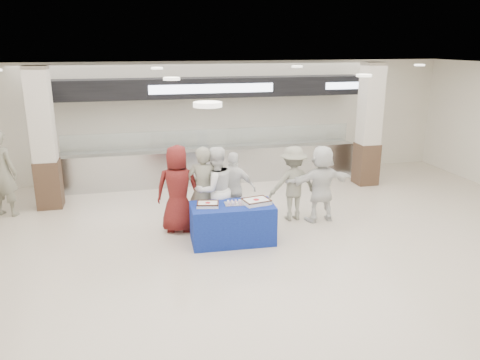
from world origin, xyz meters
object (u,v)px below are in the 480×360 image
object	(u,v)px
sheet_cake_left	(208,204)
chef_short	(234,189)
sheet_cake_right	(256,201)
civilian_white	(321,184)
chef_tall	(215,190)
soldier_bg	(2,173)
display_table	(233,223)
cupcake_tray	(234,203)
civilian_maroon	(178,189)
soldier_b	(293,183)
soldier_a	(203,190)

from	to	relation	value
sheet_cake_left	chef_short	size ratio (longest dim) A/B	0.29
sheet_cake_right	civilian_white	size ratio (longest dim) A/B	0.33
chef_tall	soldier_bg	bearing A→B (deg)	-40.61
display_table	soldier_bg	bearing A→B (deg)	152.64
cupcake_tray	civilian_white	size ratio (longest dim) A/B	0.23
display_table	chef_tall	xyz separation A→B (m)	(-0.21, 0.64, 0.49)
civilian_white	civilian_maroon	bearing A→B (deg)	-6.76
civilian_maroon	civilian_white	size ratio (longest dim) A/B	1.08
soldier_b	cupcake_tray	bearing A→B (deg)	28.41
cupcake_tray	soldier_bg	distance (m)	5.24
sheet_cake_right	cupcake_tray	xyz separation A→B (m)	(-0.41, 0.07, -0.02)
cupcake_tray	chef_tall	bearing A→B (deg)	112.45
sheet_cake_left	soldier_bg	world-z (taller)	soldier_bg
chef_short	cupcake_tray	bearing A→B (deg)	100.16
soldier_a	chef_tall	size ratio (longest dim) A/B	1.01
sheet_cake_right	soldier_b	size ratio (longest dim) A/B	0.34
sheet_cake_right	soldier_a	distance (m)	1.14
display_table	sheet_cake_left	distance (m)	0.62
sheet_cake_right	soldier_b	bearing A→B (deg)	41.25
civilian_white	soldier_b	bearing A→B (deg)	-26.08
soldier_b	civilian_white	xyz separation A→B (m)	(0.55, -0.22, 0.02)
civilian_maroon	sheet_cake_left	bearing A→B (deg)	133.08
display_table	civilian_maroon	xyz separation A→B (m)	(-0.93, 0.81, 0.51)
sheet_cake_left	chef_tall	size ratio (longest dim) A/B	0.26
display_table	soldier_a	size ratio (longest dim) A/B	0.89
civilian_maroon	chef_short	xyz separation A→B (m)	(1.16, 0.09, -0.11)
sheet_cake_right	chef_short	xyz separation A→B (m)	(-0.22, 0.94, -0.03)
civilian_maroon	civilian_white	distance (m)	3.00
sheet_cake_left	civilian_maroon	bearing A→B (deg)	121.03
cupcake_tray	civilian_maroon	world-z (taller)	civilian_maroon
soldier_a	soldier_bg	size ratio (longest dim) A/B	0.91
soldier_a	chef_tall	distance (m)	0.23
sheet_cake_right	civilian_white	xyz separation A→B (m)	(1.61, 0.72, 0.02)
sheet_cake_left	cupcake_tray	world-z (taller)	sheet_cake_left
chef_tall	cupcake_tray	bearing A→B (deg)	96.26
soldier_b	soldier_bg	xyz separation A→B (m)	(-6.04, 1.70, 0.16)
soldier_b	soldier_bg	world-z (taller)	soldier_bg
cupcake_tray	soldier_a	world-z (taller)	soldier_a
sheet_cake_left	soldier_bg	xyz separation A→B (m)	(-4.06, 2.57, 0.17)
display_table	chef_short	distance (m)	1.01
civilian_maroon	soldier_b	bearing A→B (deg)	-165.86
civilian_white	chef_short	bearing A→B (deg)	-11.26
sheet_cake_right	display_table	bearing A→B (deg)	174.94
civilian_white	soldier_bg	distance (m)	6.86
soldier_a	sheet_cake_left	bearing A→B (deg)	103.29
chef_tall	civilian_white	xyz separation A→B (m)	(2.28, 0.04, -0.05)
display_table	chef_short	xyz separation A→B (m)	(0.24, 0.90, 0.40)
cupcake_tray	civilian_white	bearing A→B (deg)	17.81
civilian_maroon	soldier_bg	xyz separation A→B (m)	(-3.60, 1.79, 0.08)
display_table	cupcake_tray	size ratio (longest dim) A/B	4.08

